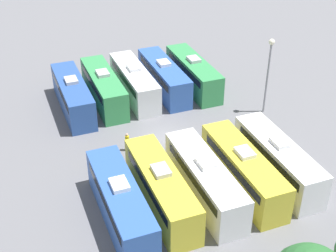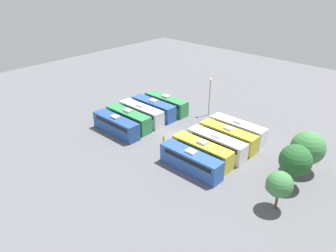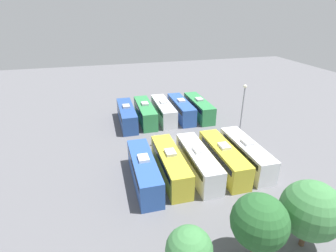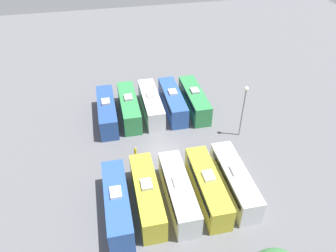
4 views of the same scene
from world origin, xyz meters
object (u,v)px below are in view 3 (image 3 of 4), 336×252
at_px(bus_4, 127,115).
at_px(tree_1, 259,222).
at_px(bus_1, 181,108).
at_px(bus_6, 223,157).
at_px(bus_5, 246,153).
at_px(bus_3, 145,112).
at_px(tree_0, 311,210).
at_px(bus_8, 170,164).
at_px(bus_2, 163,110).
at_px(bus_7, 198,161).
at_px(worker_person, 154,141).
at_px(bus_9, 144,170).
at_px(tree_2, 189,250).
at_px(bus_0, 199,107).
at_px(light_pole, 243,100).

height_order(bus_4, tree_1, tree_1).
bearing_deg(bus_1, bus_6, 89.66).
bearing_deg(bus_5, bus_3, -60.46).
bearing_deg(tree_0, bus_8, -56.83).
relative_size(bus_2, bus_8, 1.00).
xyz_separation_m(bus_2, bus_8, (3.60, 17.88, 0.00)).
bearing_deg(bus_7, worker_person, -66.18).
bearing_deg(bus_3, tree_0, 105.12).
relative_size(bus_9, worker_person, 5.80).
bearing_deg(bus_6, bus_4, -60.02).
xyz_separation_m(bus_1, bus_8, (7.04, 17.89, 0.00)).
xyz_separation_m(bus_6, bus_8, (6.94, -0.24, 0.00)).
bearing_deg(bus_8, bus_7, 174.90).
bearing_deg(bus_2, bus_4, 4.34).
relative_size(bus_9, tree_2, 1.91).
bearing_deg(tree_1, tree_0, -177.06).
relative_size(tree_0, tree_2, 1.19).
relative_size(tree_1, tree_2, 1.19).
relative_size(bus_0, bus_8, 1.00).
relative_size(bus_5, tree_2, 1.91).
relative_size(bus_6, tree_1, 1.61).
xyz_separation_m(bus_0, bus_8, (10.50, 17.61, 0.00)).
distance_m(bus_1, bus_8, 19.23).
bearing_deg(bus_0, bus_5, 89.34).
relative_size(bus_6, tree_2, 1.91).
xyz_separation_m(bus_5, worker_person, (10.53, -8.21, -0.93)).
xyz_separation_m(bus_6, worker_person, (7.17, -8.40, -0.93)).
height_order(bus_1, tree_0, tree_0).
height_order(bus_0, bus_5, same).
bearing_deg(light_pole, bus_1, -45.37).
distance_m(bus_4, light_pole, 20.11).
height_order(bus_3, bus_5, same).
height_order(bus_4, bus_6, same).
bearing_deg(worker_person, bus_8, 91.66).
bearing_deg(tree_0, bus_6, -83.03).
distance_m(bus_2, bus_8, 18.24).
relative_size(bus_1, tree_0, 1.61).
height_order(bus_3, bus_9, same).
xyz_separation_m(bus_0, tree_1, (7.07, 30.86, 2.45)).
distance_m(bus_1, bus_7, 18.54).
bearing_deg(tree_0, bus_4, -68.89).
xyz_separation_m(bus_0, tree_2, (12.98, 31.49, 1.95)).
height_order(bus_1, bus_3, same).
relative_size(bus_4, tree_0, 1.61).
xyz_separation_m(bus_9, tree_2, (-0.87, 13.42, 1.95)).
bearing_deg(tree_2, bus_5, -132.72).
distance_m(bus_8, bus_9, 3.38).
bearing_deg(tree_1, bus_8, -75.48).
distance_m(bus_1, bus_4, 10.28).
xyz_separation_m(bus_6, bus_7, (3.43, 0.07, 0.00)).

